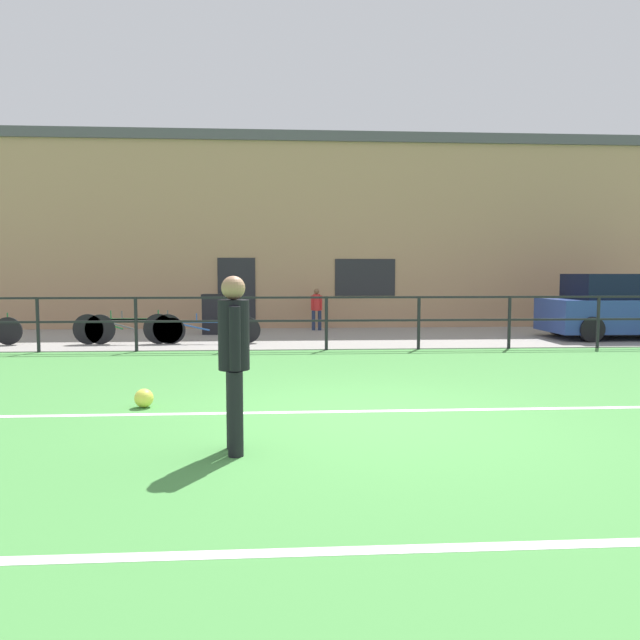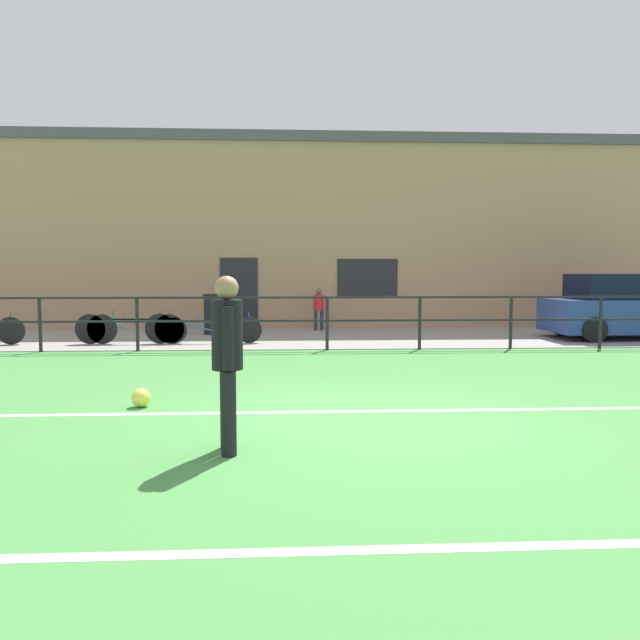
{
  "view_description": "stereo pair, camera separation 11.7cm",
  "coord_description": "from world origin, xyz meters",
  "px_view_note": "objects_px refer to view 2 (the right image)",
  "views": [
    {
      "loc": [
        -0.92,
        -6.51,
        1.63
      ],
      "look_at": [
        -0.23,
        4.46,
        0.77
      ],
      "focal_mm": 33.11,
      "sensor_mm": 36.0,
      "label": 1
    },
    {
      "loc": [
        -0.81,
        -6.52,
        1.63
      ],
      "look_at": [
        -0.23,
        4.46,
        0.77
      ],
      "focal_mm": 33.11,
      "sensor_mm": 36.0,
      "label": 2
    }
  ],
  "objects_px": {
    "soccer_ball_match": "(141,398)",
    "bicycle_parked_3": "(136,328)",
    "spectator_child": "(319,307)",
    "bicycle_parked_1": "(211,330)",
    "bicycle_parked_0": "(125,328)",
    "player_goalkeeper": "(227,353)",
    "parked_car_red": "(629,308)",
    "trash_bin_0": "(215,314)"
  },
  "relations": [
    {
      "from": "soccer_ball_match",
      "to": "bicycle_parked_3",
      "type": "bearing_deg",
      "value": 104.82
    },
    {
      "from": "spectator_child",
      "to": "bicycle_parked_1",
      "type": "relative_size",
      "value": 0.51
    },
    {
      "from": "spectator_child",
      "to": "bicycle_parked_0",
      "type": "height_order",
      "value": "spectator_child"
    },
    {
      "from": "bicycle_parked_0",
      "to": "soccer_ball_match",
      "type": "bearing_deg",
      "value": -73.23
    },
    {
      "from": "bicycle_parked_3",
      "to": "player_goalkeeper",
      "type": "bearing_deg",
      "value": -70.48
    },
    {
      "from": "bicycle_parked_0",
      "to": "bicycle_parked_1",
      "type": "relative_size",
      "value": 0.98
    },
    {
      "from": "parked_car_red",
      "to": "trash_bin_0",
      "type": "distance_m",
      "value": 10.6
    },
    {
      "from": "bicycle_parked_0",
      "to": "bicycle_parked_3",
      "type": "relative_size",
      "value": 1.03
    },
    {
      "from": "player_goalkeeper",
      "to": "spectator_child",
      "type": "relative_size",
      "value": 1.35
    },
    {
      "from": "parked_car_red",
      "to": "spectator_child",
      "type": "bearing_deg",
      "value": 161.84
    },
    {
      "from": "bicycle_parked_0",
      "to": "spectator_child",
      "type": "bearing_deg",
      "value": 33.57
    },
    {
      "from": "parked_car_red",
      "to": "bicycle_parked_3",
      "type": "distance_m",
      "value": 12.04
    },
    {
      "from": "soccer_ball_match",
      "to": "trash_bin_0",
      "type": "bearing_deg",
      "value": 91.17
    },
    {
      "from": "player_goalkeeper",
      "to": "parked_car_red",
      "type": "height_order",
      "value": "parked_car_red"
    },
    {
      "from": "player_goalkeeper",
      "to": "bicycle_parked_1",
      "type": "distance_m",
      "value": 8.5
    },
    {
      "from": "player_goalkeeper",
      "to": "bicycle_parked_3",
      "type": "bearing_deg",
      "value": 11.38
    },
    {
      "from": "spectator_child",
      "to": "bicycle_parked_0",
      "type": "relative_size",
      "value": 0.52
    },
    {
      "from": "spectator_child",
      "to": "bicycle_parked_3",
      "type": "distance_m",
      "value": 5.35
    },
    {
      "from": "player_goalkeeper",
      "to": "parked_car_red",
      "type": "bearing_deg",
      "value": -53.46
    },
    {
      "from": "bicycle_parked_3",
      "to": "trash_bin_0",
      "type": "relative_size",
      "value": 2.07
    },
    {
      "from": "parked_car_red",
      "to": "bicycle_parked_0",
      "type": "distance_m",
      "value": 12.28
    },
    {
      "from": "soccer_ball_match",
      "to": "bicycle_parked_0",
      "type": "bearing_deg",
      "value": 106.77
    },
    {
      "from": "bicycle_parked_1",
      "to": "trash_bin_0",
      "type": "relative_size",
      "value": 2.18
    },
    {
      "from": "player_goalkeeper",
      "to": "parked_car_red",
      "type": "distance_m",
      "value": 12.72
    },
    {
      "from": "spectator_child",
      "to": "parked_car_red",
      "type": "distance_m",
      "value": 8.04
    },
    {
      "from": "player_goalkeeper",
      "to": "soccer_ball_match",
      "type": "relative_size",
      "value": 7.01
    },
    {
      "from": "bicycle_parked_0",
      "to": "trash_bin_0",
      "type": "height_order",
      "value": "trash_bin_0"
    },
    {
      "from": "spectator_child",
      "to": "trash_bin_0",
      "type": "xyz_separation_m",
      "value": [
        -2.83,
        -0.91,
        -0.14
      ]
    },
    {
      "from": "spectator_child",
      "to": "bicycle_parked_1",
      "type": "height_order",
      "value": "spectator_child"
    },
    {
      "from": "parked_car_red",
      "to": "soccer_ball_match",
      "type": "bearing_deg",
      "value": -145.59
    },
    {
      "from": "soccer_ball_match",
      "to": "trash_bin_0",
      "type": "xyz_separation_m",
      "value": [
        -0.18,
        8.65,
        0.45
      ]
    },
    {
      "from": "parked_car_red",
      "to": "bicycle_parked_0",
      "type": "xyz_separation_m",
      "value": [
        -12.26,
        -0.56,
        -0.4
      ]
    },
    {
      "from": "player_goalkeeper",
      "to": "spectator_child",
      "type": "xyz_separation_m",
      "value": [
        1.4,
        11.45,
        -0.22
      ]
    },
    {
      "from": "bicycle_parked_0",
      "to": "trash_bin_0",
      "type": "relative_size",
      "value": 2.13
    },
    {
      "from": "player_goalkeeper",
      "to": "soccer_ball_match",
      "type": "xyz_separation_m",
      "value": [
        -1.26,
        1.89,
        -0.8
      ]
    },
    {
      "from": "player_goalkeeper",
      "to": "bicycle_parked_0",
      "type": "height_order",
      "value": "player_goalkeeper"
    },
    {
      "from": "soccer_ball_match",
      "to": "parked_car_red",
      "type": "height_order",
      "value": "parked_car_red"
    },
    {
      "from": "bicycle_parked_1",
      "to": "trash_bin_0",
      "type": "bearing_deg",
      "value": 94.76
    },
    {
      "from": "player_goalkeeper",
      "to": "bicycle_parked_1",
      "type": "relative_size",
      "value": 0.69
    },
    {
      "from": "soccer_ball_match",
      "to": "bicycle_parked_0",
      "type": "relative_size",
      "value": 0.1
    },
    {
      "from": "spectator_child",
      "to": "bicycle_parked_1",
      "type": "xyz_separation_m",
      "value": [
        -2.66,
        -3.06,
        -0.36
      ]
    },
    {
      "from": "bicycle_parked_3",
      "to": "bicycle_parked_1",
      "type": "bearing_deg",
      "value": -0.0
    }
  ]
}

